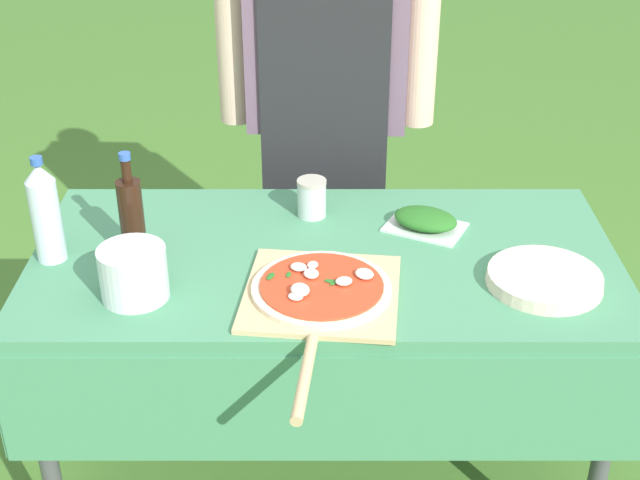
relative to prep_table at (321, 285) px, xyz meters
name	(u,v)px	position (x,y,z in m)	size (l,w,h in m)	color
ground_plane	(321,479)	(0.00, 0.00, -0.64)	(12.00, 12.00, 0.00)	#477A2D
prep_table	(321,285)	(0.00, 0.00, 0.00)	(1.41, 0.72, 0.73)	#478960
person_cook	(323,74)	(0.01, 0.59, 0.33)	(0.62, 0.22, 1.65)	#333D56
pizza_on_peel	(317,293)	(-0.01, -0.19, 0.10)	(0.37, 0.61, 0.06)	#D1B27F
oil_bottle	(128,217)	(-0.45, -0.01, 0.19)	(0.06, 0.06, 0.27)	black
water_bottle	(41,213)	(-0.64, -0.02, 0.21)	(0.07, 0.07, 0.26)	silver
herb_container	(422,220)	(0.25, 0.13, 0.11)	(0.23, 0.20, 0.05)	silver
mixing_tub	(130,274)	(-0.42, -0.18, 0.15)	(0.15, 0.15, 0.12)	silver
plate_stack	(541,278)	(0.49, -0.13, 0.10)	(0.26, 0.26, 0.03)	beige
sauce_jar	(308,200)	(-0.03, 0.20, 0.13)	(0.08, 0.08, 0.10)	silver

